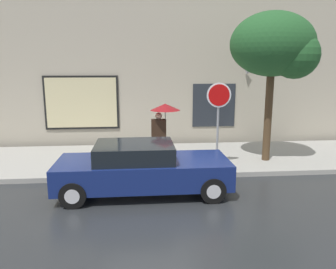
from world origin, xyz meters
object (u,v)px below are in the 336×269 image
object	(u,v)px
fire_hydrant	(101,158)
pedestrian_with_umbrella	(163,116)
parked_car	(142,168)
street_tree	(277,47)
stop_sign	(218,108)

from	to	relation	value
fire_hydrant	pedestrian_with_umbrella	world-z (taller)	pedestrian_with_umbrella
fire_hydrant	pedestrian_with_umbrella	bearing A→B (deg)	24.56
pedestrian_with_umbrella	parked_car	bearing A→B (deg)	-106.91
fire_hydrant	street_tree	world-z (taller)	street_tree
parked_car	fire_hydrant	bearing A→B (deg)	128.21
street_tree	parked_car	bearing A→B (deg)	-153.32
parked_car	street_tree	xyz separation A→B (m)	(4.40, 2.21, 3.23)
fire_hydrant	stop_sign	bearing A→B (deg)	1.06
pedestrian_with_umbrella	street_tree	xyz separation A→B (m)	(3.65, -0.26, 2.21)
pedestrian_with_umbrella	stop_sign	world-z (taller)	stop_sign
parked_car	fire_hydrant	size ratio (longest dim) A/B	5.46
fire_hydrant	street_tree	distance (m)	6.59
fire_hydrant	stop_sign	world-z (taller)	stop_sign
stop_sign	pedestrian_with_umbrella	bearing A→B (deg)	153.10
street_tree	stop_sign	size ratio (longest dim) A/B	1.83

